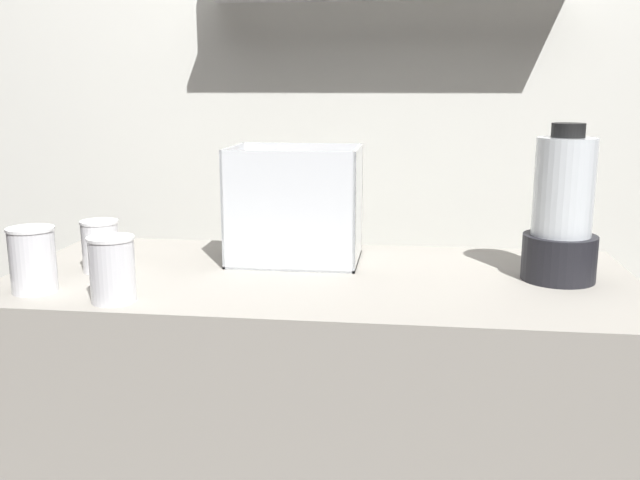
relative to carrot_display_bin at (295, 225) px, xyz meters
The scene contains 7 objects.
counter 0.56m from the carrot_display_bin, 59.68° to the right, with size 1.40×0.64×0.90m, color #9E998E.
back_wall_unit 0.70m from the carrot_display_bin, 82.86° to the left, with size 2.60×0.24×2.50m.
carrot_display_bin is the anchor object (origin of this frame).
blender_pitcher 0.61m from the carrot_display_bin, 10.09° to the right, with size 0.16×0.16×0.34m.
juice_cup_carrot_far_left 0.60m from the carrot_display_bin, 145.37° to the right, with size 0.10×0.10×0.13m.
juice_cup_beet_left 0.46m from the carrot_display_bin, 158.76° to the right, with size 0.09×0.09×0.12m.
juice_cup_carrot_middle 0.49m from the carrot_display_bin, 128.06° to the right, with size 0.09×0.09×0.13m.
Camera 1 is at (0.20, -1.52, 1.32)m, focal length 39.69 mm.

